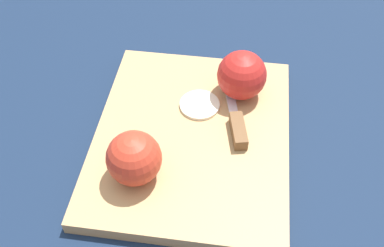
% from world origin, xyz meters
% --- Properties ---
extents(ground_plane, '(4.00, 4.00, 0.00)m').
position_xyz_m(ground_plane, '(0.00, 0.00, 0.00)').
color(ground_plane, '#14233D').
extents(cutting_board, '(0.36, 0.30, 0.02)m').
position_xyz_m(cutting_board, '(0.00, 0.00, 0.01)').
color(cutting_board, tan).
rests_on(cutting_board, ground_plane).
extents(apple_half_left, '(0.07, 0.07, 0.07)m').
position_xyz_m(apple_half_left, '(-0.08, 0.07, 0.06)').
color(apple_half_left, red).
rests_on(apple_half_left, cutting_board).
extents(apple_half_right, '(0.08, 0.08, 0.08)m').
position_xyz_m(apple_half_right, '(0.09, -0.07, 0.06)').
color(apple_half_right, red).
rests_on(apple_half_right, cutting_board).
extents(knife, '(0.15, 0.04, 0.02)m').
position_xyz_m(knife, '(0.01, -0.06, 0.03)').
color(knife, silver).
rests_on(knife, cutting_board).
extents(apple_slice, '(0.06, 0.06, 0.00)m').
position_xyz_m(apple_slice, '(0.05, -0.01, 0.02)').
color(apple_slice, '#EFE5C6').
rests_on(apple_slice, cutting_board).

